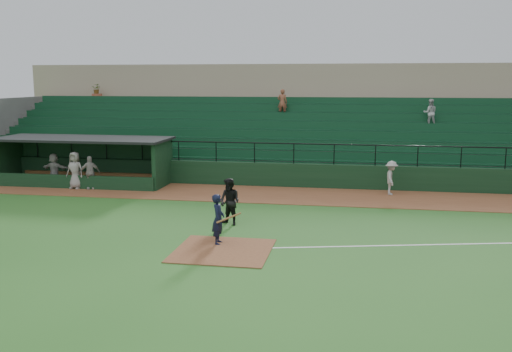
# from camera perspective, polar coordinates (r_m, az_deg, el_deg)

# --- Properties ---
(ground) EXTENTS (90.00, 90.00, 0.00)m
(ground) POSITION_cam_1_polar(r_m,az_deg,el_deg) (18.95, -2.66, -6.68)
(ground) COLOR #24591C
(ground) RESTS_ON ground
(warning_track) EXTENTS (40.00, 4.00, 0.03)m
(warning_track) POSITION_cam_1_polar(r_m,az_deg,el_deg) (26.58, 1.13, -1.88)
(warning_track) COLOR brown
(warning_track) RESTS_ON ground
(home_plate_dirt) EXTENTS (3.00, 3.00, 0.03)m
(home_plate_dirt) POSITION_cam_1_polar(r_m,az_deg,el_deg) (18.01, -3.37, -7.51)
(home_plate_dirt) COLOR brown
(home_plate_dirt) RESTS_ON ground
(foul_line) EXTENTS (17.49, 4.44, 0.01)m
(foul_line) POSITION_cam_1_polar(r_m,az_deg,el_deg) (20.06, 21.21, -6.40)
(foul_line) COLOR white
(foul_line) RESTS_ON ground
(stadium_structure) EXTENTS (38.00, 13.08, 6.40)m
(stadium_structure) POSITION_cam_1_polar(r_m,az_deg,el_deg) (34.56, 3.33, 4.61)
(stadium_structure) COLOR black
(stadium_structure) RESTS_ON ground
(dugout) EXTENTS (8.90, 3.20, 2.42)m
(dugout) POSITION_cam_1_polar(r_m,az_deg,el_deg) (30.83, -16.60, 1.80)
(dugout) COLOR black
(dugout) RESTS_ON ground
(batter_at_plate) EXTENTS (1.02, 0.69, 1.67)m
(batter_at_plate) POSITION_cam_1_polar(r_m,az_deg,el_deg) (18.54, -3.82, -4.38)
(batter_at_plate) COLOR black
(batter_at_plate) RESTS_ON ground
(umpire) EXTENTS (1.05, 0.97, 1.74)m
(umpire) POSITION_cam_1_polar(r_m,az_deg,el_deg) (20.97, -2.66, -2.62)
(umpire) COLOR black
(umpire) RESTS_ON ground
(runner) EXTENTS (0.60, 1.04, 1.59)m
(runner) POSITION_cam_1_polar(r_m,az_deg,el_deg) (27.09, 13.49, -0.18)
(runner) COLOR #A7A19C
(runner) RESTS_ON warning_track
(dugout_player_a) EXTENTS (1.04, 0.76, 1.63)m
(dugout_player_a) POSITION_cam_1_polar(r_m,az_deg,el_deg) (28.90, -16.42, 0.33)
(dugout_player_a) COLOR #A8A29D
(dugout_player_a) RESTS_ON warning_track
(dugout_player_b) EXTENTS (0.95, 0.67, 1.83)m
(dugout_player_b) POSITION_cam_1_polar(r_m,az_deg,el_deg) (29.22, -17.79, 0.56)
(dugout_player_b) COLOR gray
(dugout_player_b) RESTS_ON warning_track
(dugout_player_c) EXTENTS (1.55, 0.64, 1.63)m
(dugout_player_c) POSITION_cam_1_polar(r_m,az_deg,el_deg) (30.60, -19.68, 0.66)
(dugout_player_c) COLOR #A9A49E
(dugout_player_c) RESTS_ON warning_track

